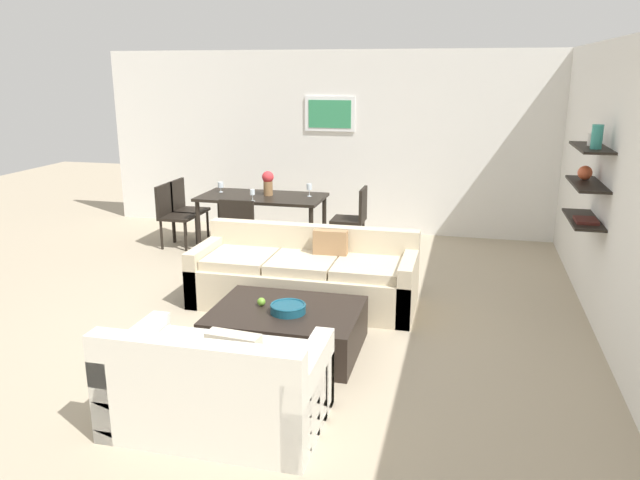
% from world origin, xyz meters
% --- Properties ---
extents(ground_plane, '(18.00, 18.00, 0.00)m').
position_xyz_m(ground_plane, '(0.00, 0.00, 0.00)').
color(ground_plane, tan).
extents(back_wall_unit, '(8.40, 0.09, 2.70)m').
position_xyz_m(back_wall_unit, '(0.29, 3.53, 1.35)').
color(back_wall_unit, silver).
rests_on(back_wall_unit, ground).
extents(right_wall_shelf_unit, '(0.34, 8.20, 2.70)m').
position_xyz_m(right_wall_shelf_unit, '(3.03, 0.60, 1.35)').
color(right_wall_shelf_unit, silver).
rests_on(right_wall_shelf_unit, ground).
extents(sofa_beige, '(2.33, 0.90, 0.78)m').
position_xyz_m(sofa_beige, '(0.13, 0.34, 0.29)').
color(sofa_beige, beige).
rests_on(sofa_beige, ground).
extents(loveseat_white, '(1.44, 0.90, 0.78)m').
position_xyz_m(loveseat_white, '(0.15, -2.07, 0.29)').
color(loveseat_white, silver).
rests_on(loveseat_white, ground).
extents(coffee_table, '(1.29, 1.00, 0.38)m').
position_xyz_m(coffee_table, '(0.26, -0.79, 0.19)').
color(coffee_table, black).
rests_on(coffee_table, ground).
extents(decorative_bowl, '(0.31, 0.31, 0.08)m').
position_xyz_m(decorative_bowl, '(0.30, -0.86, 0.42)').
color(decorative_bowl, navy).
rests_on(decorative_bowl, coffee_table).
extents(apple_on_coffee_table, '(0.07, 0.07, 0.07)m').
position_xyz_m(apple_on_coffee_table, '(0.02, -0.76, 0.42)').
color(apple_on_coffee_table, '#669E2D').
rests_on(apple_on_coffee_table, coffee_table).
extents(dining_table, '(1.70, 0.86, 0.75)m').
position_xyz_m(dining_table, '(-0.98, 2.22, 0.67)').
color(dining_table, black).
rests_on(dining_table, ground).
extents(dining_chair_left_far, '(0.44, 0.44, 0.88)m').
position_xyz_m(dining_chair_left_far, '(-2.24, 2.42, 0.50)').
color(dining_chair_left_far, black).
rests_on(dining_chair_left_far, ground).
extents(dining_chair_foot, '(0.44, 0.44, 0.88)m').
position_xyz_m(dining_chair_foot, '(-0.98, 1.38, 0.50)').
color(dining_chair_foot, black).
rests_on(dining_chair_foot, ground).
extents(dining_chair_left_near, '(0.44, 0.44, 0.88)m').
position_xyz_m(dining_chair_left_near, '(-2.24, 2.03, 0.50)').
color(dining_chair_left_near, black).
rests_on(dining_chair_left_near, ground).
extents(dining_chair_right_far, '(0.44, 0.44, 0.88)m').
position_xyz_m(dining_chair_right_far, '(0.27, 2.42, 0.50)').
color(dining_chair_right_far, black).
rests_on(dining_chair_right_far, ground).
extents(wine_glass_right_far, '(0.07, 0.07, 0.17)m').
position_xyz_m(wine_glass_right_far, '(-0.34, 2.33, 0.88)').
color(wine_glass_right_far, silver).
rests_on(wine_glass_right_far, dining_table).
extents(wine_glass_left_far, '(0.08, 0.08, 0.14)m').
position_xyz_m(wine_glass_left_far, '(-1.63, 2.33, 0.85)').
color(wine_glass_left_far, silver).
rests_on(wine_glass_left_far, dining_table).
extents(wine_glass_foot, '(0.06, 0.06, 0.16)m').
position_xyz_m(wine_glass_foot, '(-0.98, 1.85, 0.86)').
color(wine_glass_foot, silver).
rests_on(wine_glass_foot, dining_table).
extents(centerpiece_vase, '(0.16, 0.16, 0.33)m').
position_xyz_m(centerpiece_vase, '(-0.91, 2.27, 0.94)').
color(centerpiece_vase, olive).
rests_on(centerpiece_vase, dining_table).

